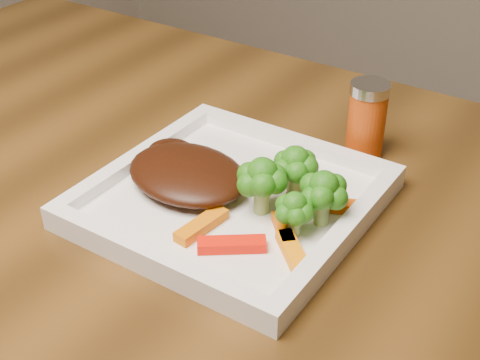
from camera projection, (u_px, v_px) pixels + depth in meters
The scene contains 13 objects.
plate at pixel (232, 202), 0.69m from camera, with size 0.27×0.27×0.01m, color white.
steak at pixel (187, 174), 0.70m from camera, with size 0.14×0.11×0.03m, color #351508.
broccoli_0 at pixel (295, 167), 0.67m from camera, with size 0.05×0.05×0.07m, color #106513, non-canonical shape.
broccoli_1 at pixel (323, 195), 0.64m from camera, with size 0.05×0.05×0.06m, color #286A11, non-canonical shape.
broccoli_2 at pixel (294, 209), 0.62m from camera, with size 0.04×0.04×0.06m, color #1C7713, non-canonical shape.
broccoli_3 at pixel (262, 185), 0.65m from camera, with size 0.06×0.06×0.06m, color #2D6B11, non-canonical shape.
carrot_0 at pixel (232, 245), 0.62m from camera, with size 0.06×0.02×0.01m, color red.
carrot_1 at pixel (293, 253), 0.61m from camera, with size 0.06×0.02×0.01m, color orange.
carrot_2 at pixel (202, 225), 0.64m from camera, with size 0.06×0.02×0.01m, color #DA6B03.
carrot_3 at pixel (332, 205), 0.67m from camera, with size 0.06×0.02×0.01m, color #DB5103.
carrot_4 at pixel (278, 177), 0.71m from camera, with size 0.06×0.02×0.01m, color #CA6703.
carrot_5 at pixel (283, 230), 0.64m from camera, with size 0.05×0.01×0.01m, color #D35903.
spice_shaker at pixel (367, 120), 0.76m from camera, with size 0.04×0.04×0.09m, color #AD3A09.
Camera 1 is at (0.16, -0.37, 1.16)m, focal length 50.00 mm.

